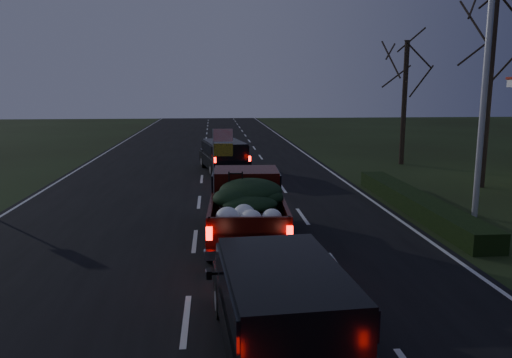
{
  "coord_description": "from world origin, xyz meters",
  "views": [
    {
      "loc": [
        0.56,
        -13.93,
        4.36
      ],
      "look_at": [
        2.02,
        2.77,
        1.3
      ],
      "focal_mm": 35.0,
      "sensor_mm": 36.0,
      "label": 1
    }
  ],
  "objects_px": {
    "pickup_truck": "(247,202)",
    "lead_suv": "(224,153)",
    "rear_suv": "(282,301)",
    "light_pole": "(488,53)"
  },
  "relations": [
    {
      "from": "lead_suv",
      "to": "rear_suv",
      "type": "distance_m",
      "value": 18.62
    },
    {
      "from": "rear_suv",
      "to": "light_pole",
      "type": "bearing_deg",
      "value": 43.09
    },
    {
      "from": "light_pole",
      "to": "rear_suv",
      "type": "distance_m",
      "value": 12.39
    },
    {
      "from": "lead_suv",
      "to": "rear_suv",
      "type": "bearing_deg",
      "value": -98.25
    },
    {
      "from": "pickup_truck",
      "to": "lead_suv",
      "type": "distance_m",
      "value": 11.95
    },
    {
      "from": "lead_suv",
      "to": "rear_suv",
      "type": "height_order",
      "value": "lead_suv"
    },
    {
      "from": "pickup_truck",
      "to": "lead_suv",
      "type": "height_order",
      "value": "pickup_truck"
    },
    {
      "from": "pickup_truck",
      "to": "rear_suv",
      "type": "distance_m",
      "value": 6.67
    },
    {
      "from": "lead_suv",
      "to": "rear_suv",
      "type": "relative_size",
      "value": 1.04
    },
    {
      "from": "pickup_truck",
      "to": "rear_suv",
      "type": "bearing_deg",
      "value": -86.5
    }
  ]
}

